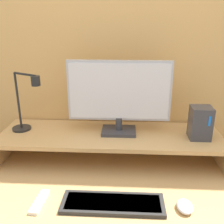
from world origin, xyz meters
TOP-DOWN VIEW (x-y plane):
  - wall_back at (0.00, 0.78)m, footprint 6.00×0.05m
  - desk at (0.00, 0.37)m, footprint 1.20×0.75m
  - monitor_shelf at (0.00, 0.57)m, footprint 1.20×0.36m
  - monitor at (0.05, 0.59)m, footprint 0.54×0.14m
  - desk_lamp at (-0.45, 0.57)m, footprint 0.21×0.14m
  - router_dock at (0.47, 0.54)m, footprint 0.11×0.10m
  - keyboard at (0.04, 0.17)m, footprint 0.43×0.14m
  - mouse at (0.33, 0.17)m, footprint 0.07×0.09m
  - remote_control at (-0.28, 0.17)m, footprint 0.05×0.15m

SIDE VIEW (x-z plane):
  - desk at x=0.00m, z-range 0.15..0.90m
  - remote_control at x=-0.28m, z-range 0.75..0.76m
  - keyboard at x=0.04m, z-range 0.75..0.76m
  - mouse at x=0.33m, z-range 0.75..0.78m
  - monitor_shelf at x=0.00m, z-range 0.80..0.95m
  - router_dock at x=0.47m, z-range 0.90..1.07m
  - desk_lamp at x=-0.45m, z-range 0.89..1.22m
  - monitor at x=0.05m, z-range 0.91..1.31m
  - wall_back at x=0.00m, z-range 0.00..2.50m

